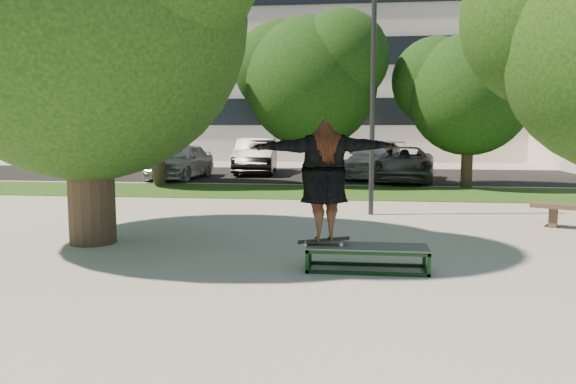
# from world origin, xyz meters

# --- Properties ---
(ground) EXTENTS (120.00, 120.00, 0.00)m
(ground) POSITION_xyz_m (0.00, 0.00, 0.00)
(ground) COLOR gray
(ground) RESTS_ON ground
(grass_strip) EXTENTS (30.00, 4.00, 0.02)m
(grass_strip) POSITION_xyz_m (1.00, 9.50, 0.01)
(grass_strip) COLOR #144213
(grass_strip) RESTS_ON ground
(asphalt_strip) EXTENTS (40.00, 8.00, 0.01)m
(asphalt_strip) POSITION_xyz_m (0.00, 16.00, 0.01)
(asphalt_strip) COLOR black
(asphalt_strip) RESTS_ON ground
(bg_tree_left) EXTENTS (5.28, 4.51, 5.77)m
(bg_tree_left) POSITION_xyz_m (-6.57, 11.07, 3.73)
(bg_tree_left) COLOR #38281E
(bg_tree_left) RESTS_ON ground
(bg_tree_mid) EXTENTS (5.76, 4.92, 6.24)m
(bg_tree_mid) POSITION_xyz_m (-1.08, 12.08, 4.02)
(bg_tree_mid) COLOR #38281E
(bg_tree_mid) RESTS_ON ground
(bg_tree_right) EXTENTS (5.04, 4.31, 5.43)m
(bg_tree_right) POSITION_xyz_m (4.43, 11.57, 3.49)
(bg_tree_right) COLOR #38281E
(bg_tree_right) RESTS_ON ground
(lamppost) EXTENTS (0.25, 0.15, 6.11)m
(lamppost) POSITION_xyz_m (1.00, 5.00, 3.15)
(lamppost) COLOR #2D2D30
(lamppost) RESTS_ON ground
(office_building) EXTENTS (30.00, 14.12, 16.00)m
(office_building) POSITION_xyz_m (-2.00, 31.98, 8.00)
(office_building) COLOR beige
(office_building) RESTS_ON ground
(grind_box) EXTENTS (1.80, 0.60, 0.38)m
(grind_box) POSITION_xyz_m (0.79, -0.42, 0.19)
(grind_box) COLOR black
(grind_box) RESTS_ON ground
(skater_rig) EXTENTS (2.29, 1.10, 1.88)m
(skater_rig) POSITION_xyz_m (0.14, -0.42, 1.35)
(skater_rig) COLOR white
(skater_rig) RESTS_ON grind_box
(car_silver_a) EXTENTS (2.02, 4.41, 1.46)m
(car_silver_a) POSITION_xyz_m (-6.48, 13.50, 0.73)
(car_silver_a) COLOR silver
(car_silver_a) RESTS_ON asphalt_strip
(car_dark) EXTENTS (2.15, 5.02, 1.61)m
(car_dark) POSITION_xyz_m (-3.86, 16.43, 0.80)
(car_dark) COLOR black
(car_dark) RESTS_ON asphalt_strip
(car_grey) EXTENTS (2.89, 5.13, 1.35)m
(car_grey) POSITION_xyz_m (2.50, 13.50, 0.68)
(car_grey) COLOR #5E5E63
(car_grey) RESTS_ON asphalt_strip
(car_silver_b) EXTENTS (3.14, 5.52, 1.51)m
(car_silver_b) POSITION_xyz_m (1.50, 15.19, 0.75)
(car_silver_b) COLOR silver
(car_silver_b) RESTS_ON asphalt_strip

